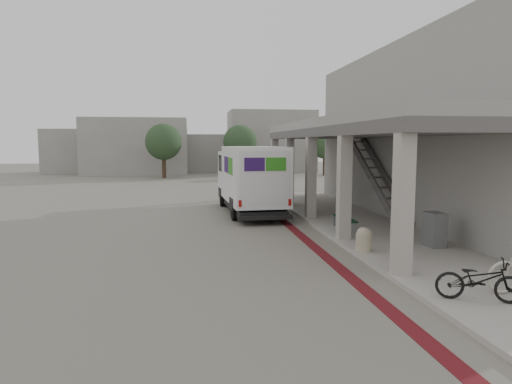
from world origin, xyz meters
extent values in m
plane|color=slate|center=(0.00, 0.00, 0.00)|extent=(120.00, 120.00, 0.00)
cube|color=#5A1217|center=(1.00, 2.00, 0.01)|extent=(0.35, 40.00, 0.01)
cube|color=#A0998F|center=(4.00, 0.00, 0.06)|extent=(4.40, 28.00, 0.12)
cube|color=gray|center=(7.35, 4.50, 3.50)|extent=(4.30, 17.00, 7.00)
cube|color=#54514F|center=(3.60, 4.50, 3.50)|extent=(3.40, 16.90, 0.35)
cube|color=gray|center=(3.60, 4.50, 3.85)|extent=(3.40, 16.90, 0.35)
cube|color=gray|center=(-8.00, 34.00, 2.75)|extent=(10.00, 6.00, 5.50)
cube|color=gray|center=(-1.00, 38.00, 2.00)|extent=(8.00, 6.00, 4.00)
cube|color=gray|center=(6.00, 36.00, 3.25)|extent=(9.00, 6.00, 6.50)
cube|color=gray|center=(-14.00, 37.00, 2.25)|extent=(7.00, 5.00, 4.50)
cylinder|color=#38281C|center=(-5.00, 28.00, 1.20)|extent=(0.36, 0.36, 2.40)
sphere|color=#253A22|center=(-5.00, 28.00, 3.20)|extent=(3.20, 3.20, 3.20)
cylinder|color=#38281C|center=(2.00, 30.00, 1.20)|extent=(0.36, 0.36, 2.40)
sphere|color=#253A22|center=(2.00, 30.00, 3.20)|extent=(3.20, 3.20, 3.20)
cylinder|color=#38281C|center=(10.00, 29.00, 1.20)|extent=(0.36, 0.36, 2.40)
sphere|color=#253A22|center=(10.00, 29.00, 3.20)|extent=(3.20, 3.20, 3.20)
cube|color=black|center=(-0.04, 6.79, 0.36)|extent=(2.20, 6.43, 0.27)
cube|color=white|center=(0.00, 5.98, 1.77)|extent=(2.39, 4.81, 2.36)
cube|color=white|center=(-0.14, 9.10, 1.63)|extent=(2.25, 1.82, 2.08)
cube|color=white|center=(-0.19, 10.05, 0.86)|extent=(2.02, 0.64, 0.73)
cube|color=black|center=(-0.18, 9.83, 2.13)|extent=(2.01, 0.53, 0.95)
cube|color=black|center=(0.11, 3.53, 0.32)|extent=(2.09, 0.32, 0.16)
cube|color=#2C1151|center=(-1.12, 6.56, 2.18)|extent=(0.08, 1.27, 0.68)
cube|color=#2C811C|center=(-1.06, 5.20, 2.18)|extent=(0.08, 1.27, 0.68)
cube|color=#2C1151|center=(-0.30, 3.58, 2.31)|extent=(0.77, 0.06, 0.50)
cube|color=#2C811C|center=(0.52, 3.61, 2.31)|extent=(0.77, 0.06, 0.50)
cylinder|color=black|center=(-1.10, 9.10, 0.41)|extent=(0.29, 0.83, 0.82)
cylinder|color=black|center=(0.80, 9.19, 0.41)|extent=(0.29, 0.83, 0.82)
cylinder|color=black|center=(-0.90, 4.94, 0.41)|extent=(0.29, 0.83, 0.82)
cylinder|color=black|center=(1.00, 5.03, 0.41)|extent=(0.29, 0.83, 0.82)
cube|color=gray|center=(2.57, 1.08, 0.31)|extent=(0.38, 0.09, 0.37)
cube|color=gray|center=(2.63, 2.56, 0.31)|extent=(0.38, 0.09, 0.37)
cube|color=#11351D|center=(2.46, 1.83, 0.51)|extent=(0.17, 1.78, 0.04)
cube|color=#11351D|center=(2.60, 1.82, 0.51)|extent=(0.17, 1.78, 0.04)
cube|color=#11351D|center=(2.74, 1.82, 0.51)|extent=(0.17, 1.78, 0.04)
cylinder|color=tan|center=(2.10, -1.24, 0.34)|extent=(0.44, 0.44, 0.44)
sphere|color=tan|center=(2.10, -1.24, 0.56)|extent=(0.44, 0.44, 0.44)
cylinder|color=gray|center=(4.39, -0.90, 0.34)|extent=(0.44, 0.44, 0.44)
sphere|color=gray|center=(4.39, -0.90, 0.56)|extent=(0.44, 0.44, 0.44)
cube|color=slate|center=(4.30, -1.04, 0.62)|extent=(0.50, 0.64, 1.00)
imported|color=black|center=(2.74, -5.43, 0.53)|extent=(1.66, 1.12, 0.82)
camera|label=1|loc=(-2.62, -13.12, 3.10)|focal=32.00mm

